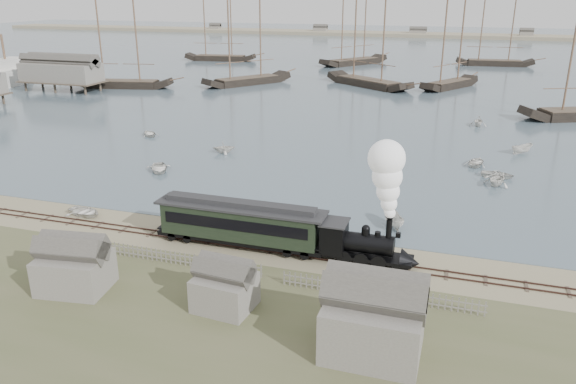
% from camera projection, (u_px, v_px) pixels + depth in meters
% --- Properties ---
extents(ground, '(600.00, 600.00, 0.00)m').
position_uv_depth(ground, '(258.00, 238.00, 51.93)').
color(ground, tan).
rests_on(ground, ground).
extents(harbor_water, '(600.00, 336.00, 0.06)m').
position_uv_depth(harbor_water, '(424.00, 53.00, 204.14)').
color(harbor_water, '#4D636F').
rests_on(harbor_water, ground).
extents(rail_track, '(120.00, 1.80, 0.16)m').
position_uv_depth(rail_track, '(250.00, 247.00, 50.13)').
color(rail_track, '#3D2621').
rests_on(rail_track, ground).
extents(picket_fence_west, '(19.00, 0.10, 1.20)m').
position_uv_depth(picket_fence_west, '(157.00, 261.00, 47.54)').
color(picket_fence_west, slate).
rests_on(picket_fence_west, ground).
extents(picket_fence_east, '(15.00, 0.10, 1.20)m').
position_uv_depth(picket_fence_east, '(380.00, 300.00, 41.61)').
color(picket_fence_east, slate).
rests_on(picket_fence_east, ground).
extents(shed_left, '(5.00, 4.00, 4.10)m').
position_uv_depth(shed_left, '(77.00, 289.00, 43.18)').
color(shed_left, slate).
rests_on(shed_left, ground).
extents(shed_mid, '(4.00, 3.50, 3.60)m').
position_uv_depth(shed_mid, '(225.00, 308.00, 40.61)').
color(shed_mid, slate).
rests_on(shed_mid, ground).
extents(shed_right, '(6.00, 5.00, 5.10)m').
position_uv_depth(shed_right, '(372.00, 352.00, 35.64)').
color(shed_right, slate).
rests_on(shed_right, ground).
extents(far_spit, '(500.00, 20.00, 1.80)m').
position_uv_depth(far_spit, '(438.00, 37.00, 275.78)').
color(far_spit, tan).
rests_on(far_spit, ground).
extents(locomotive, '(8.29, 3.09, 10.33)m').
position_uv_depth(locomotive, '(380.00, 213.00, 45.26)').
color(locomotive, black).
rests_on(locomotive, ground).
extents(passenger_coach, '(15.44, 2.98, 3.75)m').
position_uv_depth(passenger_coach, '(240.00, 222.00, 49.61)').
color(passenger_coach, black).
rests_on(passenger_coach, ground).
extents(beached_dinghy, '(3.57, 4.42, 0.81)m').
position_uv_depth(beached_dinghy, '(85.00, 212.00, 57.09)').
color(beached_dinghy, silver).
rests_on(beached_dinghy, ground).
extents(rowboat_0, '(5.31, 4.93, 0.90)m').
position_uv_depth(rowboat_0, '(159.00, 168.00, 70.77)').
color(rowboat_0, silver).
rests_on(rowboat_0, harbor_water).
extents(rowboat_1, '(3.76, 3.96, 1.63)m').
position_uv_depth(rowboat_1, '(224.00, 147.00, 78.76)').
color(rowboat_1, silver).
rests_on(rowboat_1, harbor_water).
extents(rowboat_2, '(3.97, 3.00, 1.45)m').
position_uv_depth(rowboat_2, '(393.00, 220.00, 54.11)').
color(rowboat_2, silver).
rests_on(rowboat_2, harbor_water).
extents(rowboat_3, '(3.26, 4.21, 0.80)m').
position_uv_depth(rowboat_3, '(498.00, 174.00, 68.50)').
color(rowboat_3, silver).
rests_on(rowboat_3, harbor_water).
extents(rowboat_4, '(4.37, 4.14, 1.81)m').
position_uv_depth(rowboat_4, '(497.00, 178.00, 65.49)').
color(rowboat_4, silver).
rests_on(rowboat_4, harbor_water).
extents(rowboat_5, '(3.28, 3.53, 1.36)m').
position_uv_depth(rowboat_5, '(522.00, 149.00, 78.51)').
color(rowboat_5, silver).
rests_on(rowboat_5, harbor_water).
extents(rowboat_6, '(4.15, 4.21, 0.72)m').
position_uv_depth(rowboat_6, '(149.00, 133.00, 88.38)').
color(rowboat_6, silver).
rests_on(rowboat_6, harbor_water).
extents(rowboat_7, '(3.57, 3.16, 1.74)m').
position_uv_depth(rowboat_7, '(478.00, 121.00, 94.38)').
color(rowboat_7, silver).
rests_on(rowboat_7, harbor_water).
extents(rowboat_8, '(4.40, 3.57, 0.80)m').
position_uv_depth(rowboat_8, '(476.00, 162.00, 73.43)').
color(rowboat_8, silver).
rests_on(rowboat_8, harbor_water).
extents(schooner_0, '(23.17, 9.89, 20.00)m').
position_uv_depth(schooner_0, '(120.00, 44.00, 128.63)').
color(schooner_0, black).
rests_on(schooner_0, harbor_water).
extents(schooner_1, '(17.55, 22.13, 20.00)m').
position_uv_depth(schooner_1, '(247.00, 42.00, 133.35)').
color(schooner_1, black).
rests_on(schooner_1, harbor_water).
extents(schooner_2, '(23.42, 19.19, 20.00)m').
position_uv_depth(schooner_2, '(370.00, 43.00, 130.58)').
color(schooner_2, black).
rests_on(schooner_2, harbor_water).
extents(schooner_3, '(13.23, 18.91, 20.00)m').
position_uv_depth(schooner_3, '(453.00, 44.00, 128.06)').
color(schooner_3, black).
rests_on(schooner_3, harbor_water).
extents(schooner_6, '(23.36, 8.46, 20.00)m').
position_uv_depth(schooner_6, '(219.00, 29.00, 179.33)').
color(schooner_6, black).
rests_on(schooner_6, harbor_water).
extents(schooner_7, '(18.58, 23.40, 20.00)m').
position_uv_depth(schooner_7, '(355.00, 31.00, 169.86)').
color(schooner_7, black).
rests_on(schooner_7, harbor_water).
extents(schooner_8, '(22.80, 7.21, 20.00)m').
position_uv_depth(schooner_8, '(498.00, 32.00, 167.13)').
color(schooner_8, black).
rests_on(schooner_8, harbor_water).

